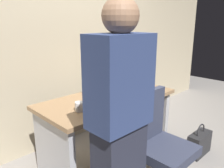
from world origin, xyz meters
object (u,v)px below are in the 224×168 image
(office_chair, at_px, (159,151))
(person_at_desk, at_px, (119,126))
(desk, at_px, (109,116))
(monitor, at_px, (105,70))
(handbag, at_px, (199,143))
(cup_near_keyboard, at_px, (79,107))
(book_stack, at_px, (126,83))
(keyboard, at_px, (115,99))
(mouse, at_px, (133,92))

(office_chair, relative_size, person_at_desk, 0.57)
(desk, height_order, monitor, monitor)
(desk, xyz_separation_m, handbag, (0.80, -0.67, -0.37))
(office_chair, relative_size, monitor, 1.74)
(desk, height_order, handbag, desk)
(office_chair, height_order, person_at_desk, person_at_desk)
(cup_near_keyboard, xyz_separation_m, book_stack, (0.84, 0.21, 0.02))
(person_at_desk, distance_m, handbag, 1.57)
(book_stack, bearing_deg, cup_near_keyboard, -166.15)
(keyboard, height_order, handbag, keyboard)
(office_chair, xyz_separation_m, mouse, (0.36, 0.61, 0.32))
(book_stack, bearing_deg, keyboard, -152.00)
(person_at_desk, bearing_deg, monitor, 52.00)
(monitor, xyz_separation_m, mouse, (0.19, -0.25, -0.24))
(desk, relative_size, handbag, 3.92)
(cup_near_keyboard, bearing_deg, handbag, -24.06)
(handbag, bearing_deg, person_at_desk, -177.74)
(keyboard, bearing_deg, desk, 79.05)
(desk, relative_size, keyboard, 3.45)
(office_chair, height_order, mouse, office_chair)
(desk, relative_size, office_chair, 1.58)
(cup_near_keyboard, bearing_deg, mouse, 0.90)
(desk, relative_size, cup_near_keyboard, 17.39)
(mouse, distance_m, handbag, 0.99)
(handbag, bearing_deg, book_stack, 118.50)
(keyboard, bearing_deg, person_at_desk, -131.39)
(person_at_desk, bearing_deg, mouse, 35.74)
(office_chair, bearing_deg, desk, 83.60)
(desk, height_order, keyboard, keyboard)
(cup_near_keyboard, bearing_deg, book_stack, 13.85)
(mouse, bearing_deg, handbag, -47.89)
(monitor, relative_size, book_stack, 2.46)
(monitor, relative_size, mouse, 5.40)
(monitor, relative_size, keyboard, 1.26)
(desk, height_order, person_at_desk, person_at_desk)
(person_at_desk, relative_size, cup_near_keyboard, 19.21)
(cup_near_keyboard, xyz_separation_m, handbag, (1.26, -0.56, -0.63))
(cup_near_keyboard, relative_size, handbag, 0.23)
(desk, xyz_separation_m, monitor, (0.09, 0.15, 0.48))
(desk, relative_size, book_stack, 6.77)
(person_at_desk, height_order, mouse, person_at_desk)
(desk, relative_size, mouse, 14.84)
(keyboard, bearing_deg, cup_near_keyboard, -179.77)
(person_at_desk, xyz_separation_m, handbag, (1.40, 0.06, -0.70))
(mouse, relative_size, cup_near_keyboard, 1.17)
(office_chair, distance_m, person_at_desk, 0.66)
(keyboard, bearing_deg, book_stack, 29.59)
(keyboard, bearing_deg, mouse, 5.65)
(office_chair, distance_m, mouse, 0.78)
(mouse, height_order, cup_near_keyboard, cup_near_keyboard)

